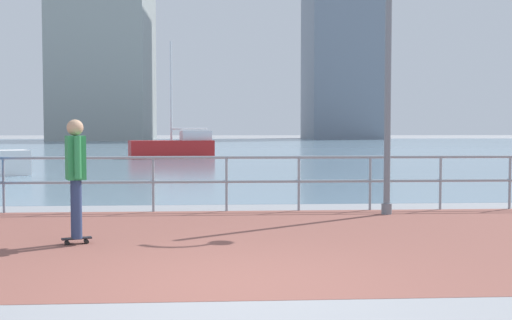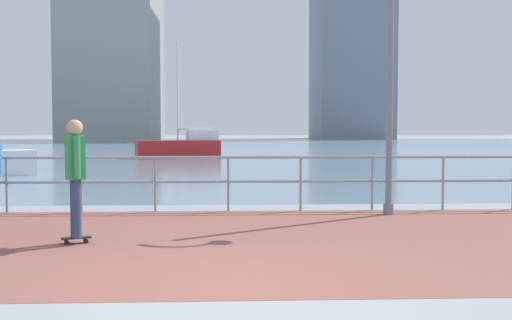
{
  "view_description": "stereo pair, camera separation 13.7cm",
  "coord_description": "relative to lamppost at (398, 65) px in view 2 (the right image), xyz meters",
  "views": [
    {
      "loc": [
        -0.12,
        -6.14,
        1.58
      ],
      "look_at": [
        0.44,
        3.4,
        1.1
      ],
      "focal_mm": 43.21,
      "sensor_mm": 36.0,
      "label": 1
    },
    {
      "loc": [
        0.01,
        -6.15,
        1.58
      ],
      "look_at": [
        0.44,
        3.4,
        1.1
      ],
      "focal_mm": 43.21,
      "sensor_mm": 36.0,
      "label": 2
    }
  ],
  "objects": [
    {
      "name": "brick_paving",
      "position": [
        -3.08,
        -2.39,
        -2.74
      ],
      "size": [
        28.0,
        6.23,
        0.01
      ],
      "primitive_type": "cube",
      "color": "brown",
      "rests_on": "ground"
    },
    {
      "name": "waterfront_railing",
      "position": [
        -3.08,
        0.73,
        -2.0
      ],
      "size": [
        25.25,
        0.06,
        1.07
      ],
      "color": "#8C99A3",
      "rests_on": "ground"
    },
    {
      "name": "lamppost",
      "position": [
        0.0,
        0.0,
        0.0
      ],
      "size": [
        0.63,
        0.68,
        4.95
      ],
      "color": "slate",
      "rests_on": "ground"
    },
    {
      "name": "tower_slate",
      "position": [
        -19.33,
        77.23,
        14.64
      ],
      "size": [
        12.54,
        17.07,
        36.41
      ],
      "color": "#939993",
      "rests_on": "ground"
    },
    {
      "name": "harbor_water",
      "position": [
        -3.08,
        45.73,
        -2.74
      ],
      "size": [
        180.0,
        88.0,
        0.0
      ],
      "primitive_type": "cube",
      "color": "#6B899E",
      "rests_on": "ground"
    },
    {
      "name": "skateboarder",
      "position": [
        -5.18,
        -2.56,
        -1.71
      ],
      "size": [
        0.41,
        0.55,
        1.71
      ],
      "color": "black",
      "rests_on": "ground"
    },
    {
      "name": "ground",
      "position": [
        -3.08,
        35.06,
        -2.74
      ],
      "size": [
        220.0,
        220.0,
        0.0
      ],
      "primitive_type": "plane",
      "color": "gray"
    },
    {
      "name": "sailboat_navy",
      "position": [
        -5.67,
        22.5,
        -2.14
      ],
      "size": [
        4.69,
        2.51,
        6.3
      ],
      "color": "#B21E1E",
      "rests_on": "ground"
    }
  ]
}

